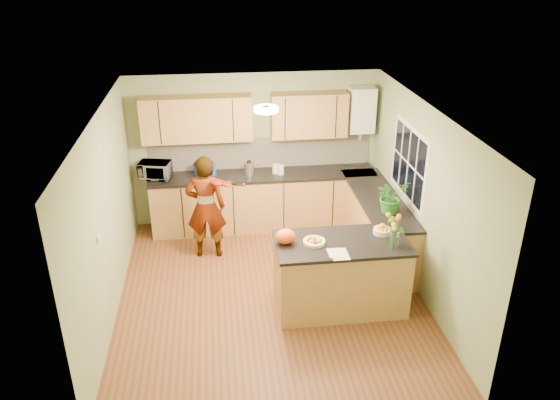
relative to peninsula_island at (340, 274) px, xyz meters
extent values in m
plane|color=brown|center=(-0.86, 0.40, -0.48)|extent=(4.50, 4.50, 0.00)
cube|color=white|center=(-0.86, 0.40, 2.02)|extent=(4.00, 4.50, 0.02)
cube|color=gray|center=(-0.86, 2.65, 0.77)|extent=(4.00, 0.02, 2.50)
cube|color=gray|center=(-0.86, -1.85, 0.77)|extent=(4.00, 0.02, 2.50)
cube|color=gray|center=(-2.86, 0.40, 0.77)|extent=(0.02, 4.50, 2.50)
cube|color=gray|center=(1.14, 0.40, 0.77)|extent=(0.02, 4.50, 2.50)
cube|color=#AE7D45|center=(-0.76, 2.35, -0.03)|extent=(3.60, 0.60, 0.90)
cube|color=black|center=(-0.76, 2.34, 0.44)|extent=(3.64, 0.62, 0.04)
cube|color=#AE7D45|center=(0.84, 1.25, -0.03)|extent=(0.60, 2.20, 0.90)
cube|color=black|center=(0.83, 1.25, 0.44)|extent=(0.62, 2.24, 0.04)
cube|color=beige|center=(-0.76, 2.64, 0.72)|extent=(3.60, 0.02, 0.52)
cube|color=#AE7D45|center=(-1.76, 2.48, 1.37)|extent=(1.70, 0.34, 0.70)
cube|color=#AE7D45|center=(-0.01, 2.48, 1.37)|extent=(1.20, 0.34, 0.70)
cube|color=white|center=(0.84, 2.49, 1.42)|extent=(0.40, 0.30, 0.72)
cylinder|color=silver|center=(0.84, 2.49, 1.02)|extent=(0.06, 0.06, 0.20)
cube|color=white|center=(1.14, 1.00, 1.07)|extent=(0.01, 1.30, 1.05)
cube|color=black|center=(1.13, 1.00, 1.07)|extent=(0.01, 1.18, 0.92)
cube|color=white|center=(-2.84, -0.20, 0.82)|extent=(0.02, 0.09, 0.09)
cylinder|color=#FFEABF|center=(-0.86, 0.70, 1.98)|extent=(0.30, 0.30, 0.06)
cylinder|color=white|center=(-0.86, 0.70, 2.01)|extent=(0.10, 0.10, 0.02)
cube|color=#AE7D45|center=(0.00, 0.00, -0.02)|extent=(1.62, 0.81, 0.91)
cube|color=black|center=(0.00, 0.00, 0.45)|extent=(1.66, 0.85, 0.04)
cylinder|color=#F9E9C7|center=(-0.35, 0.00, 0.49)|extent=(0.27, 0.27, 0.04)
cylinder|color=#F9E9C7|center=(0.55, 0.15, 0.51)|extent=(0.22, 0.22, 0.06)
cylinder|color=silver|center=(0.60, -0.18, 0.58)|extent=(0.11, 0.11, 0.22)
ellipsoid|color=#FF5A15|center=(-0.70, 0.05, 0.57)|extent=(0.31, 0.28, 0.19)
cube|color=white|center=(-0.10, -0.30, 0.48)|extent=(0.20, 0.28, 0.01)
imported|color=tan|center=(-1.68, 1.52, 0.32)|extent=(0.60, 0.42, 1.59)
imported|color=white|center=(-2.46, 2.39, 0.59)|extent=(0.54, 0.42, 0.26)
cube|color=#203D95|center=(-1.68, 2.37, 0.58)|extent=(0.34, 0.31, 0.23)
cylinder|color=silver|center=(-0.98, 2.32, 0.57)|extent=(0.16, 0.16, 0.22)
sphere|color=black|center=(-0.98, 2.32, 0.72)|extent=(0.08, 0.08, 0.08)
cylinder|color=#F9E9C7|center=(-0.55, 2.35, 0.54)|extent=(0.12, 0.12, 0.15)
cylinder|color=white|center=(-0.47, 2.29, 0.54)|extent=(0.10, 0.10, 0.15)
imported|color=#2C7426|center=(0.84, 0.74, 0.71)|extent=(0.52, 0.48, 0.49)
camera|label=1|loc=(-1.48, -5.74, 3.78)|focal=35.00mm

